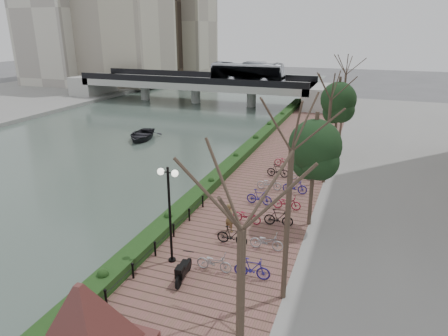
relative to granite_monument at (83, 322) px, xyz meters
The scene contains 14 objects.
ground 4.73m from the granite_monument, 125.02° to the left, with size 220.00×220.00×0.00m, color #59595B.
river_water 33.49m from the granite_monument, 121.48° to the left, with size 30.00×130.00×0.02m, color #3F4F48.
promenade 21.14m from the granite_monument, 85.81° to the left, with size 8.00×75.00×0.50m, color brown.
hedge 23.62m from the granite_monument, 94.53° to the left, with size 1.10×56.00×0.60m, color #173312.
chain_fence 5.73m from the granite_monument, 100.89° to the left, with size 0.10×14.10×0.70m.
granite_monument is the anchor object (origin of this frame).
lamppost 6.68m from the granite_monument, 90.70° to the left, with size 1.02×0.32×4.79m.
motorcycle 5.43m from the granite_monument, 78.12° to the left, with size 0.52×1.66×1.04m, color black, non-canonical shape.
pedestrian 10.29m from the granite_monument, 81.38° to the left, with size 0.61×0.40×1.67m, color brown.
bicycle_parking 14.51m from the granite_monument, 77.92° to the left, with size 2.40×17.32×1.00m.
street_trees 17.20m from the granite_monument, 71.12° to the left, with size 3.20×37.12×6.80m.
bridge 51.02m from the granite_monument, 107.98° to the left, with size 36.00×10.77×6.50m.
boat 30.24m from the granite_monument, 117.69° to the left, with size 3.44×4.82×1.00m, color black.
far_buildings 83.47m from the granite_monument, 122.44° to the left, with size 35.00×38.00×38.00m.
Camera 1 is at (10.46, -11.94, 11.14)m, focal length 32.00 mm.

